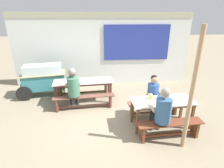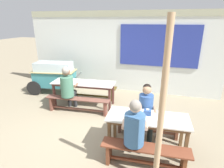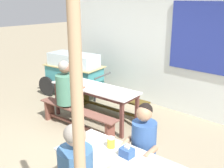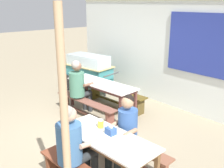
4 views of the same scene
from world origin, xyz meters
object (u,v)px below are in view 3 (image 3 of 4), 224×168
object	(u,v)px
wooden_support_post	(79,153)
bench_far_back	(110,100)
dining_table_near	(123,167)
tissue_box	(127,152)
bench_far_front	(77,116)
soup_bowl	(101,87)
food_cart	(73,72)
person_right_near_table	(141,147)
dining_table_far	(94,90)
condiment_jar	(111,142)
person_left_back_turned	(67,89)

from	to	relation	value
wooden_support_post	bench_far_back	bearing A→B (deg)	129.59
dining_table_near	tissue_box	world-z (taller)	tissue_box
bench_far_front	soup_bowl	bearing A→B (deg)	79.87
food_cart	dining_table_near	bearing A→B (deg)	-31.86
bench_far_back	person_right_near_table	bearing A→B (deg)	-38.59
bench_far_front	wooden_support_post	size ratio (longest dim) A/B	0.72
bench_far_back	food_cart	size ratio (longest dim) A/B	0.98
dining_table_near	wooden_support_post	world-z (taller)	wooden_support_post
dining_table_far	dining_table_near	world-z (taller)	same
bench_far_front	person_right_near_table	size ratio (longest dim) A/B	1.51
wooden_support_post	food_cart	bearing A→B (deg)	141.50
bench_far_front	tissue_box	size ratio (longest dim) A/B	12.83
person_right_near_table	tissue_box	bearing A→B (deg)	-79.55
condiment_jar	wooden_support_post	distance (m)	1.16
person_left_back_turned	person_right_near_table	bearing A→B (deg)	-15.83
bench_far_back	person_left_back_turned	world-z (taller)	person_left_back_turned
soup_bowl	wooden_support_post	size ratio (longest dim) A/B	0.05
bench_far_front	person_right_near_table	xyz separation A→B (m)	(1.96, -0.61, 0.40)
dining_table_far	condiment_jar	bearing A→B (deg)	-38.65
tissue_box	condiment_jar	world-z (taller)	condiment_jar
dining_table_far	soup_bowl	xyz separation A→B (m)	(0.14, 0.03, 0.10)
food_cart	tissue_box	distance (m)	4.09
dining_table_far	person_left_back_turned	size ratio (longest dim) A/B	1.45
bench_far_front	food_cart	world-z (taller)	food_cart
food_cart	wooden_support_post	xyz separation A→B (m)	(3.77, -3.00, 0.64)
bench_far_front	tissue_box	bearing A→B (deg)	-25.24
dining_table_far	bench_far_back	distance (m)	0.63
dining_table_near	tissue_box	size ratio (longest dim) A/B	11.08
dining_table_far	person_right_near_table	xyz separation A→B (m)	(2.00, -1.12, 0.02)
dining_table_far	tissue_box	size ratio (longest dim) A/B	13.26
bench_far_front	tissue_box	world-z (taller)	tissue_box
dining_table_near	dining_table_far	bearing A→B (deg)	143.40
dining_table_far	bench_far_front	size ratio (longest dim) A/B	1.03
condiment_jar	soup_bowl	size ratio (longest dim) A/B	1.05
wooden_support_post	bench_far_front	bearing A→B (deg)	141.08
dining_table_near	bench_far_front	xyz separation A→B (m)	(-2.04, 1.04, -0.37)
tissue_box	condiment_jar	size ratio (longest dim) A/B	1.10
bench_far_back	condiment_jar	xyz separation A→B (m)	(1.85, -1.95, 0.50)
condiment_jar	dining_table_far	bearing A→B (deg)	141.35
dining_table_near	soup_bowl	xyz separation A→B (m)	(-1.94, 1.58, 0.10)
person_left_back_turned	condiment_jar	xyz separation A→B (m)	(2.05, -0.96, 0.05)
person_right_near_table	wooden_support_post	distance (m)	1.42
tissue_box	wooden_support_post	xyz separation A→B (m)	(0.26, -0.89, 0.51)
condiment_jar	wooden_support_post	size ratio (longest dim) A/B	0.05
dining_table_far	bench_far_front	xyz separation A→B (m)	(0.04, -0.51, -0.37)
dining_table_near	food_cart	distance (m)	4.15
dining_table_near	person_left_back_turned	xyz separation A→B (m)	(-2.33, 1.07, 0.10)
dining_table_near	soup_bowl	distance (m)	2.51
bench_far_back	wooden_support_post	bearing A→B (deg)	-50.41
dining_table_far	food_cart	xyz separation A→B (m)	(-1.44, 0.64, -0.01)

